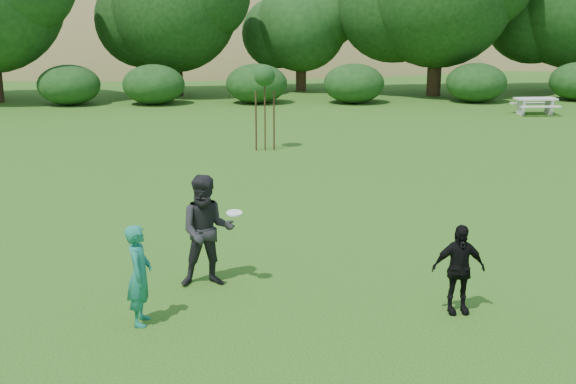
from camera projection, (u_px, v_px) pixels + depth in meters
name	position (u px, v px, depth m)	size (l,w,h in m)	color
ground	(303.00, 303.00, 11.75)	(120.00, 120.00, 0.00)	#19470C
player_teal	(139.00, 275.00, 10.80)	(0.57, 0.37, 1.56)	#1A7760
player_grey	(207.00, 231.00, 12.27)	(0.95, 0.74, 1.95)	black
player_black	(458.00, 269.00, 11.21)	(0.84, 0.35, 1.44)	black
frisbee	(234.00, 213.00, 12.07)	(0.27, 0.27, 0.06)	white
sapling	(265.00, 78.00, 23.76)	(0.70, 0.70, 2.85)	#3C2817
picnic_table	(535.00, 103.00, 32.35)	(1.80, 1.48, 0.76)	beige
hillside	(236.00, 161.00, 80.78)	(150.00, 72.00, 52.00)	olive
tree_row	(310.00, 4.00, 38.50)	(53.92, 10.38, 9.62)	#3A2616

